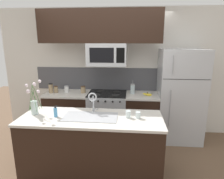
# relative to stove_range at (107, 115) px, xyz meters

# --- Properties ---
(ground_plane) EXTENTS (10.00, 10.00, 0.00)m
(ground_plane) POSITION_rel_stove_range_xyz_m (-0.00, -0.90, -0.46)
(ground_plane) COLOR brown
(rear_partition) EXTENTS (5.20, 0.10, 2.60)m
(rear_partition) POSITION_rel_stove_range_xyz_m (0.30, 0.38, 0.84)
(rear_partition) COLOR silver
(rear_partition) RESTS_ON ground
(splash_band) EXTENTS (3.14, 0.01, 0.48)m
(splash_band) POSITION_rel_stove_range_xyz_m (-0.00, 0.32, 0.69)
(splash_band) COLOR #4C4C51
(splash_band) RESTS_ON rear_partition
(back_counter_left) EXTENTS (0.91, 0.65, 0.91)m
(back_counter_left) POSITION_rel_stove_range_xyz_m (-0.82, 0.00, -0.01)
(back_counter_left) COLOR black
(back_counter_left) RESTS_ON ground
(back_counter_right) EXTENTS (0.66, 0.65, 0.91)m
(back_counter_right) POSITION_rel_stove_range_xyz_m (0.69, 0.00, -0.01)
(back_counter_right) COLOR black
(back_counter_right) RESTS_ON ground
(stove_range) EXTENTS (0.76, 0.64, 0.93)m
(stove_range) POSITION_rel_stove_range_xyz_m (0.00, 0.00, 0.00)
(stove_range) COLOR #B7BABF
(stove_range) RESTS_ON ground
(microwave) EXTENTS (0.74, 0.40, 0.42)m
(microwave) POSITION_rel_stove_range_xyz_m (0.00, -0.02, 1.23)
(microwave) COLOR #B7BABF
(upper_cabinet_band) EXTENTS (2.27, 0.34, 0.60)m
(upper_cabinet_band) POSITION_rel_stove_range_xyz_m (-0.12, -0.05, 1.74)
(upper_cabinet_band) COLOR black
(refrigerator) EXTENTS (0.84, 0.74, 1.80)m
(refrigerator) POSITION_rel_stove_range_xyz_m (1.43, 0.02, 0.44)
(refrigerator) COLOR #B7BABF
(refrigerator) RESTS_ON ground
(storage_jar_tall) EXTENTS (0.09, 0.09, 0.20)m
(storage_jar_tall) POSITION_rel_stove_range_xyz_m (-1.16, -0.03, 0.55)
(storage_jar_tall) COLOR #997F5B
(storage_jar_tall) RESTS_ON back_counter_left
(storage_jar_medium) EXTENTS (0.08, 0.08, 0.14)m
(storage_jar_medium) POSITION_rel_stove_range_xyz_m (-1.06, -0.00, 0.52)
(storage_jar_medium) COLOR #997F5B
(storage_jar_medium) RESTS_ON back_counter_left
(storage_jar_short) EXTENTS (0.09, 0.09, 0.13)m
(storage_jar_short) POSITION_rel_stove_range_xyz_m (-0.85, 0.04, 0.52)
(storage_jar_short) COLOR silver
(storage_jar_short) RESTS_ON back_counter_left
(storage_jar_squat) EXTENTS (0.10, 0.10, 0.14)m
(storage_jar_squat) POSITION_rel_stove_range_xyz_m (-0.50, 0.03, 0.52)
(storage_jar_squat) COLOR #997F5B
(storage_jar_squat) RESTS_ON back_counter_left
(banana_bunch) EXTENTS (0.19, 0.12, 0.08)m
(banana_bunch) POSITION_rel_stove_range_xyz_m (0.79, -0.06, 0.47)
(banana_bunch) COLOR yellow
(banana_bunch) RESTS_ON back_counter_right
(french_press) EXTENTS (0.09, 0.09, 0.27)m
(french_press) POSITION_rel_stove_range_xyz_m (0.51, 0.06, 0.55)
(french_press) COLOR silver
(french_press) RESTS_ON back_counter_right
(island_counter) EXTENTS (2.01, 0.75, 0.91)m
(island_counter) POSITION_rel_stove_range_xyz_m (-0.09, -1.25, -0.01)
(island_counter) COLOR black
(island_counter) RESTS_ON ground
(kitchen_sink) EXTENTS (0.76, 0.39, 0.16)m
(kitchen_sink) POSITION_rel_stove_range_xyz_m (-0.10, -1.25, 0.38)
(kitchen_sink) COLOR #ADAFB5
(kitchen_sink) RESTS_ON island_counter
(sink_faucet) EXTENTS (0.14, 0.14, 0.31)m
(sink_faucet) POSITION_rel_stove_range_xyz_m (-0.10, -1.05, 0.65)
(sink_faucet) COLOR #B7BABF
(sink_faucet) RESTS_ON island_counter
(dish_soap_bottle) EXTENTS (0.06, 0.05, 0.16)m
(dish_soap_bottle) POSITION_rel_stove_range_xyz_m (-0.59, -1.28, 0.52)
(dish_soap_bottle) COLOR #4C93C6
(dish_soap_bottle) RESTS_ON island_counter
(drinking_glass) EXTENTS (0.07, 0.07, 0.10)m
(drinking_glass) POSITION_rel_stove_range_xyz_m (0.43, -1.23, 0.50)
(drinking_glass) COLOR silver
(drinking_glass) RESTS_ON island_counter
(spare_glass) EXTENTS (0.07, 0.07, 0.09)m
(spare_glass) POSITION_rel_stove_range_xyz_m (0.57, -1.23, 0.49)
(spare_glass) COLOR silver
(spare_glass) RESTS_ON island_counter
(flower_vase) EXTENTS (0.21, 0.20, 0.50)m
(flower_vase) POSITION_rel_stove_range_xyz_m (-0.93, -1.22, 0.61)
(flower_vase) COLOR silver
(flower_vase) RESTS_ON island_counter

